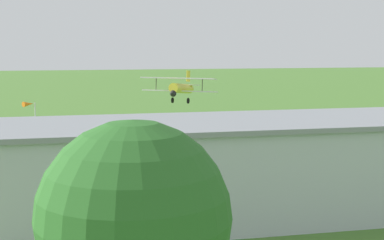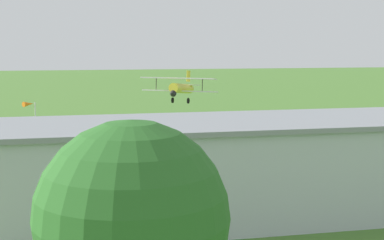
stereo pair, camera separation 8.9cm
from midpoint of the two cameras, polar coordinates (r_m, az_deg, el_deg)
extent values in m
plane|color=#47752D|center=(73.27, -3.52, -2.57)|extent=(400.00, 400.00, 0.00)
cube|color=#B7BCC6|center=(44.04, 4.33, -4.85)|extent=(39.07, 11.13, 6.83)
cube|color=gray|center=(43.42, 4.37, -0.21)|extent=(39.68, 11.74, 0.35)
cube|color=#384251|center=(48.94, 2.57, -4.31)|extent=(10.00, 0.43, 5.60)
cylinder|color=yellow|center=(68.81, -1.04, 3.02)|extent=(3.78, 5.55, 1.63)
cone|color=black|center=(65.86, -1.95, 2.55)|extent=(1.05, 1.05, 0.83)
cube|color=silver|center=(68.21, -1.22, 2.79)|extent=(8.26, 5.50, 0.25)
cube|color=silver|center=(67.65, -1.36, 4.00)|extent=(8.26, 5.50, 0.25)
cube|color=yellow|center=(71.01, -0.39, 4.20)|extent=(0.69, 1.11, 1.40)
cube|color=silver|center=(71.17, -0.37, 3.37)|extent=(2.71, 2.06, 0.17)
cylinder|color=black|center=(68.84, -1.90, 1.89)|extent=(0.44, 0.63, 0.64)
cylinder|color=black|center=(68.21, -0.40, 1.84)|extent=(0.44, 0.63, 0.64)
cylinder|color=#332D28|center=(68.90, -3.47, 3.44)|extent=(0.18, 0.23, 1.51)
cylinder|color=#332D28|center=(67.05, 0.95, 3.34)|extent=(0.18, 0.23, 1.51)
cylinder|color=#33723F|center=(60.13, -16.72, -4.71)|extent=(0.40, 0.40, 0.85)
cylinder|color=#72338C|center=(59.98, -16.75, -4.03)|extent=(0.48, 0.48, 0.60)
sphere|color=#9E704C|center=(59.90, -16.76, -3.63)|extent=(0.23, 0.23, 0.23)
cylinder|color=beige|center=(60.52, -14.88, -4.59)|extent=(0.42, 0.42, 0.79)
cylinder|color=orange|center=(60.38, -14.91, -3.97)|extent=(0.50, 0.50, 0.56)
sphere|color=#D8AD84|center=(60.31, -14.92, -3.61)|extent=(0.21, 0.21, 0.21)
cylinder|color=#33723F|center=(64.33, 13.19, -3.81)|extent=(0.41, 0.41, 0.83)
cylinder|color=orange|center=(64.19, 13.21, -3.18)|extent=(0.49, 0.49, 0.59)
sphere|color=#9E704C|center=(64.12, 13.22, -2.83)|extent=(0.23, 0.23, 0.23)
sphere|color=#286023|center=(19.99, -5.71, -9.22)|extent=(6.49, 6.49, 6.49)
cylinder|color=silver|center=(68.94, -14.69, -0.89)|extent=(0.12, 0.12, 6.07)
cone|color=orange|center=(68.64, -15.36, 1.48)|extent=(1.38, 1.30, 0.60)
camera|label=1|loc=(0.04, -90.04, -0.01)|focal=56.01mm
camera|label=2|loc=(0.04, 89.96, 0.01)|focal=56.01mm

